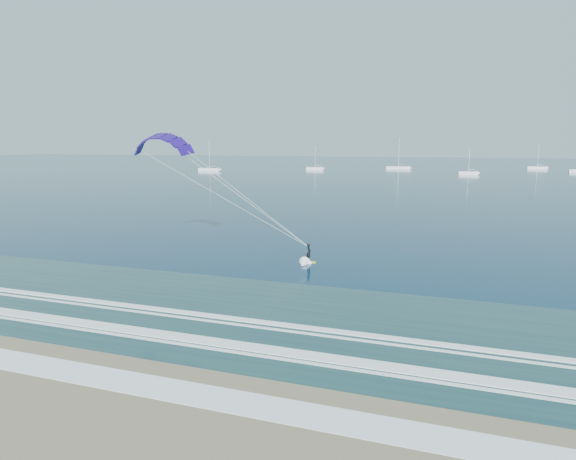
% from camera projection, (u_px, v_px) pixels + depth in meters
% --- Properties ---
extents(ground, '(900.00, 900.00, 0.00)m').
position_uv_depth(ground, '(108.00, 375.00, 25.41)').
color(ground, '#073044').
rests_on(ground, ground).
extents(kitesurfer_rig, '(18.27, 6.29, 13.38)m').
position_uv_depth(kitesurfer_rig, '(232.00, 191.00, 48.65)').
color(kitesurfer_rig, '#B9CC18').
rests_on(kitesurfer_rig, ground).
extents(sailboat_0, '(9.74, 2.40, 13.11)m').
position_uv_depth(sailboat_0, '(210.00, 169.00, 218.95)').
color(sailboat_0, silver).
rests_on(sailboat_0, ground).
extents(sailboat_1, '(7.62, 2.40, 10.61)m').
position_uv_depth(sailboat_1, '(315.00, 168.00, 228.20)').
color(sailboat_1, silver).
rests_on(sailboat_1, ground).
extents(sailboat_2, '(10.81, 2.40, 14.28)m').
position_uv_depth(sailboat_2, '(398.00, 168.00, 236.24)').
color(sailboat_2, silver).
rests_on(sailboat_2, ground).
extents(sailboat_3, '(6.86, 2.40, 9.77)m').
position_uv_depth(sailboat_3, '(468.00, 173.00, 192.39)').
color(sailboat_3, silver).
rests_on(sailboat_3, ground).
extents(sailboat_4, '(8.32, 2.40, 11.37)m').
position_uv_depth(sailboat_4, '(537.00, 168.00, 235.78)').
color(sailboat_4, silver).
rests_on(sailboat_4, ground).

